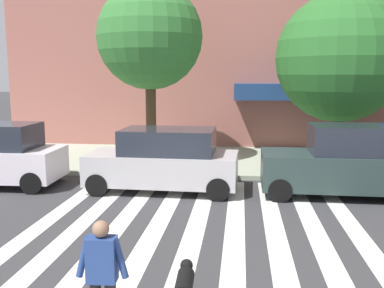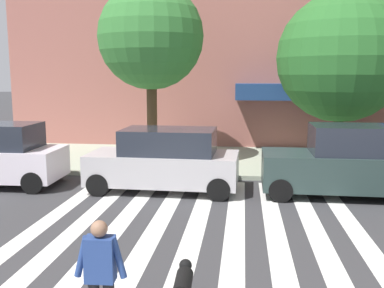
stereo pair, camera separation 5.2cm
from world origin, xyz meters
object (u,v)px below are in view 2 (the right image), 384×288
at_px(parked_car_behind_first, 165,160).
at_px(street_tree_middle, 341,58).
at_px(parked_car_third_in_line, 346,163).
at_px(pedestrian_dog_walker, 101,273).
at_px(dog_on_leash, 183,283).
at_px(street_tree_nearest, 151,37).

bearing_deg(parked_car_behind_first, street_tree_middle, 29.73).
height_order(parked_car_third_in_line, pedestrian_dog_walker, parked_car_third_in_line).
height_order(pedestrian_dog_walker, dog_on_leash, pedestrian_dog_walker).
height_order(parked_car_behind_first, street_tree_nearest, street_tree_nearest).
bearing_deg(parked_car_third_in_line, street_tree_middle, 83.04).
xyz_separation_m(parked_car_behind_first, street_tree_middle, (5.68, 3.24, 3.13)).
relative_size(street_tree_nearest, pedestrian_dog_walker, 4.08).
height_order(street_tree_nearest, dog_on_leash, street_tree_nearest).
relative_size(street_tree_middle, dog_on_leash, 5.76).
xyz_separation_m(parked_car_third_in_line, street_tree_nearest, (-6.41, 3.53, 3.89)).
bearing_deg(parked_car_behind_first, dog_on_leash, -77.55).
xyz_separation_m(parked_car_behind_first, street_tree_nearest, (-1.13, 3.54, 3.93)).
bearing_deg(dog_on_leash, pedestrian_dog_walker, -139.96).
relative_size(street_tree_nearest, street_tree_middle, 1.09).
relative_size(parked_car_third_in_line, dog_on_leash, 4.37).
distance_m(parked_car_behind_first, street_tree_middle, 7.25).
relative_size(parked_car_behind_first, street_tree_nearest, 0.68).
bearing_deg(street_tree_middle, parked_car_behind_first, -150.27).
height_order(parked_car_behind_first, dog_on_leash, parked_car_behind_first).
distance_m(street_tree_nearest, street_tree_middle, 6.86).
bearing_deg(street_tree_middle, parked_car_third_in_line, -96.96).
height_order(street_tree_nearest, street_tree_middle, street_tree_nearest).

